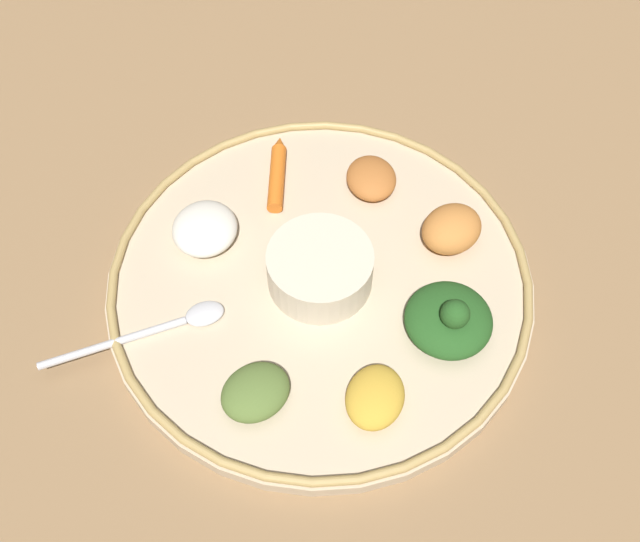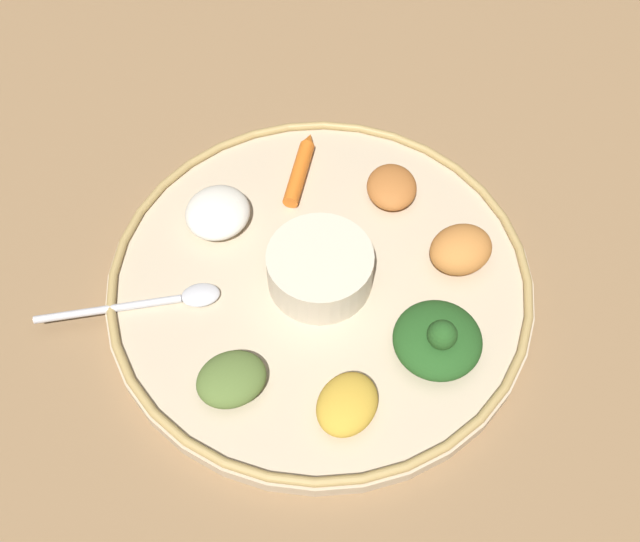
# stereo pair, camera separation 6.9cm
# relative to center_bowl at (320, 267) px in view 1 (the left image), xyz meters

# --- Properties ---
(ground_plane) EXTENTS (2.40, 2.40, 0.00)m
(ground_plane) POSITION_rel_center_bowl_xyz_m (0.00, 0.00, -0.04)
(ground_plane) COLOR olive
(platter) EXTENTS (0.38, 0.38, 0.01)m
(platter) POSITION_rel_center_bowl_xyz_m (0.00, 0.00, -0.03)
(platter) COLOR #C6B293
(platter) RESTS_ON ground_plane
(platter_rim) EXTENTS (0.38, 0.38, 0.01)m
(platter_rim) POSITION_rel_center_bowl_xyz_m (0.00, 0.00, -0.02)
(platter_rim) COLOR tan
(platter_rim) RESTS_ON platter
(center_bowl) EXTENTS (0.09, 0.09, 0.04)m
(center_bowl) POSITION_rel_center_bowl_xyz_m (0.00, 0.00, 0.00)
(center_bowl) COLOR beige
(center_bowl) RESTS_ON platter
(spoon) EXTENTS (0.13, 0.12, 0.01)m
(spoon) POSITION_rel_center_bowl_xyz_m (0.10, 0.10, -0.02)
(spoon) COLOR silver
(spoon) RESTS_ON platter
(greens_pile) EXTENTS (0.11, 0.11, 0.05)m
(greens_pile) POSITION_rel_center_bowl_xyz_m (-0.12, 0.00, -0.00)
(greens_pile) COLOR #23511E
(greens_pile) RESTS_ON platter
(carrot_near_spoon) EXTENTS (0.05, 0.09, 0.01)m
(carrot_near_spoon) POSITION_rel_center_bowl_xyz_m (0.09, -0.09, -0.01)
(carrot_near_spoon) COLOR orange
(carrot_near_spoon) RESTS_ON platter
(mound_lentil_yellow) EXTENTS (0.05, 0.06, 0.02)m
(mound_lentil_yellow) POSITION_rel_center_bowl_xyz_m (-0.09, 0.09, -0.01)
(mound_lentil_yellow) COLOR gold
(mound_lentil_yellow) RESTS_ON platter
(mound_chickpea) EXTENTS (0.07, 0.07, 0.02)m
(mound_chickpea) POSITION_rel_center_bowl_xyz_m (-0.00, -0.12, -0.01)
(mound_chickpea) COLOR #B2662D
(mound_chickpea) RESTS_ON platter
(mound_squash) EXTENTS (0.07, 0.07, 0.03)m
(mound_squash) POSITION_rel_center_bowl_xyz_m (-0.09, -0.09, -0.00)
(mound_squash) COLOR #C67A38
(mound_squash) RESTS_ON platter
(mound_rice_white) EXTENTS (0.07, 0.08, 0.03)m
(mound_rice_white) POSITION_rel_center_bowl_xyz_m (0.12, -0.00, -0.01)
(mound_rice_white) COLOR silver
(mound_rice_white) RESTS_ON platter
(mound_collards) EXTENTS (0.07, 0.08, 0.02)m
(mound_collards) POSITION_rel_center_bowl_xyz_m (0.00, 0.13, -0.01)
(mound_collards) COLOR #567033
(mound_collards) RESTS_ON platter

